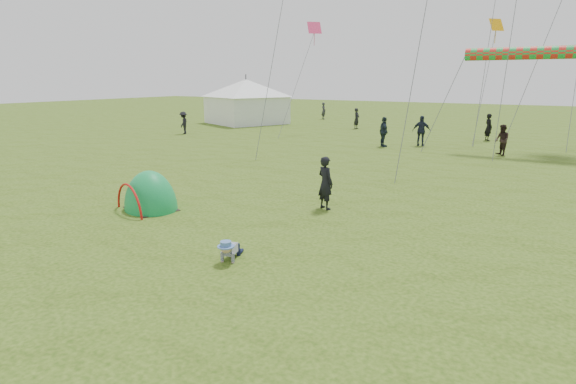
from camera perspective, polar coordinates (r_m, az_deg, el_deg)
The scene contains 16 objects.
ground at distance 11.27m, azimuth -9.55°, elevation -6.06°, with size 140.00×140.00×0.00m, color #26440D.
crawling_toddler at distance 9.93m, azimuth -7.45°, elevation -7.20°, with size 0.47×0.68×0.52m, color black, non-canonical shape.
popup_tent at distance 14.34m, azimuth -16.96°, elevation -2.07°, with size 1.84×1.51×2.38m, color #0D8A42.
standing_adult at distance 13.58m, azimuth 4.77°, elevation 1.15°, with size 0.59×0.39×1.62m, color black.
event_marquee at distance 40.55m, azimuth -5.31°, elevation 11.57°, with size 5.96×5.96×4.10m, color white, non-canonical shape.
crowd_person_0 at distance 31.63m, azimuth 24.11°, elevation 7.51°, with size 0.62×0.41×1.71m, color black.
crowd_person_2 at distance 27.72m, azimuth 16.59°, elevation 7.44°, with size 1.04×0.43×1.78m, color #1D2334.
crowd_person_3 at distance 33.37m, azimuth -13.12°, elevation 8.56°, with size 1.03×0.59×1.60m, color black.
crowd_person_6 at distance 44.91m, azimuth 4.55°, elevation 10.24°, with size 0.59×0.39×1.62m, color #2E2D36.
crowd_person_7 at distance 25.75m, azimuth 25.52°, elevation 5.98°, with size 0.77×0.60×1.59m, color black.
crowd_person_8 at distance 26.85m, azimuth 12.06°, elevation 7.47°, with size 1.01×0.42×1.73m, color #1C2631.
crowd_person_10 at distance 52.35m, azimuth -2.42°, elevation 10.86°, with size 0.82×0.53×1.68m, color black.
crowd_person_12 at distance 36.29m, azimuth 8.71°, elevation 9.20°, with size 0.59×0.39×1.62m, color black.
rainbow_tube_kite at distance 26.52m, azimuth 28.37°, elevation 15.26°, with size 0.64×0.64×6.10m, color red.
diamond_kite_6 at distance 34.15m, azimuth 3.37°, elevation 20.11°, with size 0.98×0.98×0.00m, color #EC3166.
diamond_kite_7 at distance 33.59m, azimuth 24.96°, elevation 18.71°, with size 0.92×0.92×0.00m, color #DD9202.
Camera 1 is at (6.92, -8.01, 3.86)m, focal length 28.00 mm.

